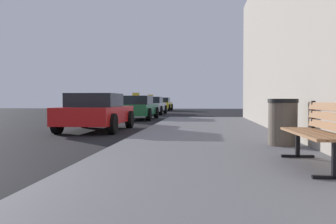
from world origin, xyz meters
TOP-DOWN VIEW (x-y plane):
  - sidewalk at (4.00, 0.00)m, footprint 4.00×32.00m
  - bench at (5.39, 1.77)m, footprint 0.53×1.81m
  - trash_bin at (5.38, 4.08)m, footprint 0.59×0.59m
  - car_red at (0.17, 8.78)m, footprint 1.97×4.02m
  - car_green at (0.20, 15.98)m, footprint 1.98×4.52m
  - car_white at (-0.03, 22.89)m, footprint 1.98×4.54m
  - car_yellow at (-0.34, 31.92)m, footprint 2.00×4.28m

SIDE VIEW (x-z plane):
  - sidewalk at x=4.00m, z-range 0.00..0.15m
  - trash_bin at x=5.38m, z-range 0.15..1.08m
  - car_red at x=0.17m, z-range 0.01..1.28m
  - car_yellow at x=-0.34m, z-range 0.01..1.28m
  - car_green at x=0.20m, z-range -0.07..1.36m
  - car_white at x=-0.03m, z-range -0.07..1.36m
  - bench at x=5.39m, z-range 0.22..1.11m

